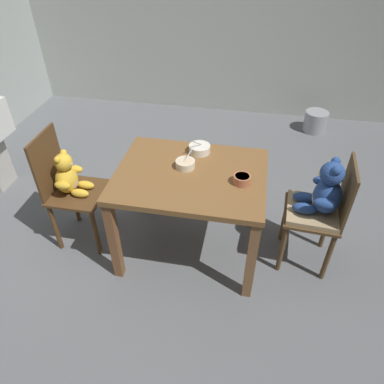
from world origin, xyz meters
The scene contains 8 objects.
ground_plane centered at (0.00, 0.00, -0.02)m, with size 5.20×5.20×0.04m.
dining_table centered at (0.00, 0.00, 0.62)m, with size 1.02×0.80×0.73m.
teddy_chair_near_left centered at (-0.91, -0.03, 0.54)m, with size 0.39×0.39×0.93m.
teddy_chair_near_right centered at (0.89, 0.05, 0.58)m, with size 0.40×0.41×0.89m.
porridge_bowl_cream_center centered at (-0.05, 0.06, 0.75)m, with size 0.13×0.13×0.12m.
porridge_bowl_white_far_center centered at (0.01, 0.27, 0.76)m, with size 0.16×0.16×0.13m.
porridge_bowl_terracotta_near_right centered at (0.35, -0.05, 0.76)m, with size 0.11×0.11×0.06m.
metal_pail centered at (1.11, 2.15, 0.12)m, with size 0.27×0.27×0.24m, color #93969B.
Camera 1 is at (0.37, -1.92, 2.12)m, focal length 33.32 mm.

